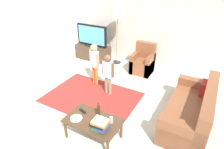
# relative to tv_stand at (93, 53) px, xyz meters

# --- Properties ---
(ground) EXTENTS (7.80, 7.80, 0.00)m
(ground) POSITION_rel_tv_stand_xyz_m (1.69, -2.30, -0.24)
(ground) COLOR beige
(wall_back) EXTENTS (6.00, 0.12, 2.70)m
(wall_back) POSITION_rel_tv_stand_xyz_m (1.69, 0.70, 1.11)
(wall_back) COLOR silver
(wall_back) RESTS_ON ground
(area_rug) EXTENTS (2.20, 1.60, 0.01)m
(area_rug) POSITION_rel_tv_stand_xyz_m (1.25, -1.93, -0.24)
(area_rug) COLOR #9E2D28
(area_rug) RESTS_ON ground
(tv_stand) EXTENTS (1.20, 0.44, 0.50)m
(tv_stand) POSITION_rel_tv_stand_xyz_m (0.00, 0.00, 0.00)
(tv_stand) COLOR #4C3828
(tv_stand) RESTS_ON ground
(tv) EXTENTS (1.10, 0.28, 0.71)m
(tv) POSITION_rel_tv_stand_xyz_m (-0.00, -0.02, 0.60)
(tv) COLOR black
(tv) RESTS_ON tv_stand
(couch) EXTENTS (0.80, 1.80, 0.86)m
(couch) POSITION_rel_tv_stand_xyz_m (3.54, -1.69, 0.05)
(couch) COLOR brown
(couch) RESTS_ON ground
(armchair) EXTENTS (0.60, 0.60, 0.90)m
(armchair) POSITION_rel_tv_stand_xyz_m (1.84, -0.04, 0.05)
(armchair) COLOR brown
(armchair) RESTS_ON ground
(floor_lamp) EXTENTS (0.36, 0.36, 1.78)m
(floor_lamp) POSITION_rel_tv_stand_xyz_m (0.85, 0.15, 1.30)
(floor_lamp) COLOR #262626
(floor_lamp) RESTS_ON ground
(child_near_tv) EXTENTS (0.36, 0.22, 1.14)m
(child_near_tv) POSITION_rel_tv_stand_xyz_m (0.96, -1.32, 0.44)
(child_near_tv) COLOR orange
(child_near_tv) RESTS_ON ground
(child_center) EXTENTS (0.35, 0.17, 1.05)m
(child_center) POSITION_rel_tv_stand_xyz_m (1.52, -1.57, 0.39)
(child_center) COLOR gray
(child_center) RESTS_ON ground
(coffee_table) EXTENTS (1.00, 0.60, 0.42)m
(coffee_table) POSITION_rel_tv_stand_xyz_m (2.01, -2.98, 0.13)
(coffee_table) COLOR #513823
(coffee_table) RESTS_ON ground
(book_stack) EXTENTS (0.30, 0.25, 0.18)m
(book_stack) POSITION_rel_tv_stand_xyz_m (2.24, -3.09, 0.27)
(book_stack) COLOR #388C4C
(book_stack) RESTS_ON coffee_table
(bottle) EXTENTS (0.06, 0.06, 0.32)m
(bottle) POSITION_rel_tv_stand_xyz_m (2.06, -2.86, 0.31)
(bottle) COLOR #4C3319
(bottle) RESTS_ON coffee_table
(tv_remote) EXTENTS (0.18, 0.09, 0.02)m
(tv_remote) POSITION_rel_tv_stand_xyz_m (1.71, -2.88, 0.19)
(tv_remote) COLOR black
(tv_remote) RESTS_ON coffee_table
(soda_can) EXTENTS (0.07, 0.07, 0.12)m
(soda_can) POSITION_rel_tv_stand_xyz_m (2.33, -2.88, 0.24)
(soda_can) COLOR silver
(soda_can) RESTS_ON coffee_table
(plate) EXTENTS (0.22, 0.22, 0.02)m
(plate) POSITION_rel_tv_stand_xyz_m (1.73, -3.10, 0.18)
(plate) COLOR white
(plate) RESTS_ON coffee_table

